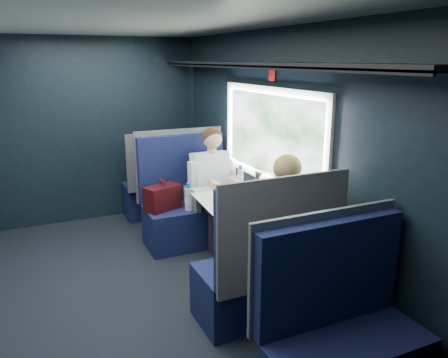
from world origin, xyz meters
name	(u,v)px	position (x,y,z in m)	size (l,w,h in m)	color
ground	(134,292)	(0.00, 0.00, -0.01)	(2.80, 4.20, 0.01)	black
room_shell	(126,129)	(0.02, 0.00, 1.48)	(3.00, 4.40, 2.40)	black
table	(237,206)	(1.03, 0.00, 0.66)	(0.62, 1.00, 0.74)	#54565E
seat_bay_near	(187,206)	(0.83, 0.87, 0.43)	(1.05, 0.62, 1.26)	#0C1137
seat_bay_far	(265,273)	(0.85, -0.87, 0.41)	(1.04, 0.62, 1.26)	#0C1137
seat_row_front	(164,186)	(0.85, 1.80, 0.41)	(1.04, 0.51, 1.16)	#0C1137
seat_row_back	(342,340)	(0.85, -1.80, 0.41)	(1.04, 0.51, 1.16)	#0C1137
man	(214,182)	(1.10, 0.70, 0.72)	(0.53, 0.56, 1.32)	black
woman	(282,223)	(1.10, -0.71, 0.73)	(0.53, 0.56, 1.32)	black
papers	(229,202)	(0.92, -0.06, 0.74)	(0.52, 0.75, 0.01)	white
laptop	(260,187)	(1.34, 0.08, 0.80)	(0.27, 0.32, 0.21)	silver
bottle_small	(240,176)	(1.27, 0.40, 0.84)	(0.06, 0.06, 0.22)	silver
cup	(240,180)	(1.29, 0.44, 0.79)	(0.07, 0.07, 0.09)	white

